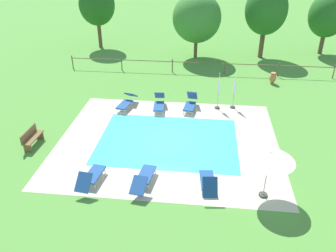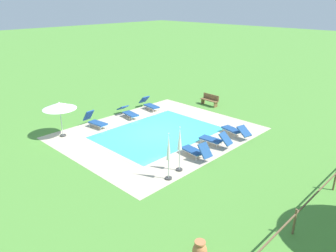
% 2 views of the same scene
% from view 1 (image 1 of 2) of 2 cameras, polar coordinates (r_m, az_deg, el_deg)
% --- Properties ---
extents(ground_plane, '(160.00, 160.00, 0.00)m').
position_cam_1_polar(ground_plane, '(17.80, -0.01, -2.48)').
color(ground_plane, '#518E38').
extents(pool_deck_paving, '(11.31, 9.41, 0.01)m').
position_cam_1_polar(pool_deck_paving, '(17.80, -0.01, -2.47)').
color(pool_deck_paving, beige).
rests_on(pool_deck_paving, ground).
extents(swimming_pool_water, '(7.16, 5.26, 0.01)m').
position_cam_1_polar(swimming_pool_water, '(17.80, -0.01, -2.46)').
color(swimming_pool_water, '#42CCD6').
rests_on(swimming_pool_water, ground).
extents(pool_coping_rim, '(7.64, 5.74, 0.01)m').
position_cam_1_polar(pool_coping_rim, '(17.80, -0.01, -2.45)').
color(pool_coping_rim, beige).
rests_on(pool_coping_rim, ground).
extents(sun_lounger_north_near_steps, '(0.81, 1.92, 0.98)m').
position_cam_1_polar(sun_lounger_north_near_steps, '(20.91, 3.75, 3.80)').
color(sun_lounger_north_near_steps, navy).
rests_on(sun_lounger_north_near_steps, ground).
extents(sun_lounger_north_mid, '(0.86, 2.12, 0.73)m').
position_cam_1_polar(sun_lounger_north_mid, '(14.71, -4.04, -8.60)').
color(sun_lounger_north_mid, navy).
rests_on(sun_lounger_north_mid, ground).
extents(sun_lounger_north_far, '(1.01, 2.11, 0.79)m').
position_cam_1_polar(sun_lounger_north_far, '(21.29, -6.96, 4.03)').
color(sun_lounger_north_far, navy).
rests_on(sun_lounger_north_far, ground).
extents(sun_lounger_north_end, '(0.84, 2.00, 0.91)m').
position_cam_1_polar(sun_lounger_north_end, '(15.05, -12.72, -8.26)').
color(sun_lounger_north_end, navy).
rests_on(sun_lounger_north_end, ground).
extents(sun_lounger_south_near_corner, '(0.75, 1.97, 0.92)m').
position_cam_1_polar(sun_lounger_south_near_corner, '(20.92, -1.50, 3.83)').
color(sun_lounger_south_near_corner, navy).
rests_on(sun_lounger_south_near_corner, ground).
extents(sun_lounger_south_mid, '(0.79, 1.86, 1.02)m').
position_cam_1_polar(sun_lounger_south_mid, '(14.45, 6.71, -9.33)').
color(sun_lounger_south_mid, navy).
rests_on(sun_lounger_south_mid, ground).
extents(patio_umbrella_open_foreground, '(1.99, 1.99, 2.18)m').
position_cam_1_polar(patio_umbrella_open_foreground, '(13.73, 16.64, -4.96)').
color(patio_umbrella_open_foreground, '#383838').
rests_on(patio_umbrella_open_foreground, ground).
extents(patio_umbrella_closed_row_west, '(0.32, 0.32, 2.30)m').
position_cam_1_polar(patio_umbrella_closed_row_west, '(20.78, 8.48, 6.57)').
color(patio_umbrella_closed_row_west, '#383838').
rests_on(patio_umbrella_closed_row_west, ground).
extents(patio_umbrella_closed_row_mid_west, '(0.32, 0.32, 2.33)m').
position_cam_1_polar(patio_umbrella_closed_row_mid_west, '(21.03, 11.07, 6.51)').
color(patio_umbrella_closed_row_mid_west, '#383838').
rests_on(patio_umbrella_closed_row_mid_west, ground).
extents(wooden_bench_lawn_side, '(0.49, 1.51, 0.87)m').
position_cam_1_polar(wooden_bench_lawn_side, '(18.55, -21.83, -1.73)').
color(wooden_bench_lawn_side, brown).
rests_on(wooden_bench_lawn_side, ground).
extents(terracotta_urn_near_fence, '(0.47, 0.47, 0.82)m').
position_cam_1_polar(terracotta_urn_near_fence, '(25.78, 17.11, 7.71)').
color(terracotta_urn_near_fence, '#C67547').
rests_on(terracotta_urn_near_fence, ground).
extents(perimeter_fence, '(20.15, 0.08, 1.05)m').
position_cam_1_polar(perimeter_fence, '(26.67, 5.10, 10.22)').
color(perimeter_fence, brown).
rests_on(perimeter_fence, ground).
extents(tree_far_west, '(3.46, 3.46, 6.04)m').
position_cam_1_polar(tree_far_west, '(30.67, 16.10, 18.12)').
color(tree_far_west, brown).
rests_on(tree_far_west, ground).
extents(tree_west_mid, '(3.21, 3.21, 5.72)m').
position_cam_1_polar(tree_west_mid, '(33.22, -11.81, 19.19)').
color(tree_west_mid, brown).
rests_on(tree_west_mid, ground).
extents(tree_centre, '(4.03, 4.03, 5.43)m').
position_cam_1_polar(tree_centre, '(29.72, 4.84, 17.57)').
color(tree_centre, brown).
rests_on(tree_centre, ground).
extents(tree_east_mid, '(3.22, 3.22, 5.29)m').
position_cam_1_polar(tree_east_mid, '(33.65, 25.17, 16.43)').
color(tree_east_mid, brown).
rests_on(tree_east_mid, ground).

